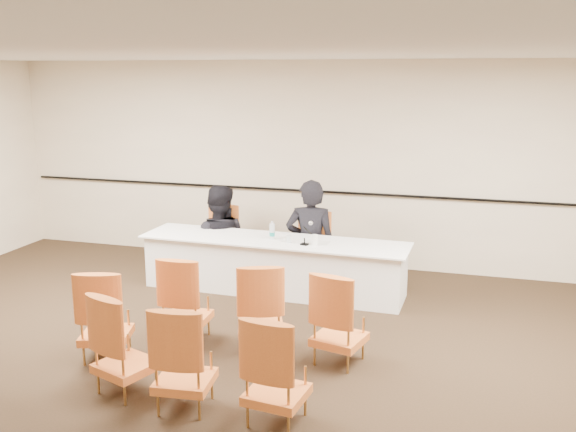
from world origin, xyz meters
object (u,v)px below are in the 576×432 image
at_px(coffee_cup, 315,240).
at_px(aud_chair_back_mid, 184,356).
at_px(water_bottle, 272,230).
at_px(aud_chair_front_right, 340,317).
at_px(panel_table, 274,265).
at_px(drinking_glass, 289,239).
at_px(aud_chair_extra, 105,314).
at_px(panelist_main, 311,247).
at_px(panelist_main_chair, 311,248).
at_px(aud_chair_back_right, 277,369).
at_px(panelist_second, 219,248).
at_px(microphone, 304,234).
at_px(aud_chair_front_left, 186,298).
at_px(panelist_second_chair, 218,240).
at_px(aud_chair_front_mid, 260,306).
at_px(aud_chair_back_left, 125,343).

relative_size(coffee_cup, aud_chair_back_mid, 0.14).
height_order(water_bottle, aud_chair_front_right, aud_chair_front_right).
xyz_separation_m(panel_table, drinking_glass, (0.24, -0.10, 0.40)).
bearing_deg(aud_chair_extra, water_bottle, 52.42).
distance_m(panelist_main, panelist_main_chair, 0.01).
distance_m(panel_table, aud_chair_back_mid, 3.10).
distance_m(aud_chair_back_right, aud_chair_extra, 2.11).
bearing_deg(aud_chair_back_right, drinking_glass, 111.12).
distance_m(panelist_second, microphone, 1.70).
bearing_deg(aud_chair_front_left, panelist_second_chair, 101.67).
height_order(aud_chair_front_mid, aud_chair_back_right, same).
height_order(panelist_second_chair, microphone, microphone).
bearing_deg(panelist_second, panel_table, 141.04).
distance_m(panelist_main_chair, coffee_cup, 0.75).
height_order(drinking_glass, aud_chair_front_mid, aud_chair_front_mid).
xyz_separation_m(panelist_main_chair, aud_chair_back_right, (0.65, -3.61, 0.00)).
relative_size(aud_chair_front_right, aud_chair_back_right, 1.00).
bearing_deg(panelist_second_chair, panelist_second, 0.00).
relative_size(coffee_cup, aud_chair_front_mid, 0.14).
relative_size(panel_table, aud_chair_extra, 3.70).
height_order(panelist_second, water_bottle, panelist_second).
xyz_separation_m(aud_chair_back_mid, aud_chair_extra, (-1.18, 0.67, 0.00)).
bearing_deg(aud_chair_front_left, aud_chair_back_left, -93.68).
distance_m(aud_chair_back_left, aud_chair_back_right, 1.45).
height_order(coffee_cup, aud_chair_back_right, aud_chair_back_right).
relative_size(panelist_main_chair, water_bottle, 4.05).
bearing_deg(aud_chair_front_left, aud_chair_back_mid, -67.87).
height_order(aud_chair_front_left, aud_chair_back_left, same).
bearing_deg(water_bottle, aud_chair_front_mid, -75.97).
height_order(aud_chair_front_left, aud_chair_back_mid, same).
relative_size(panelist_second_chair, aud_chair_back_left, 1.00).
distance_m(drinking_glass, aud_chair_front_left, 1.82).
bearing_deg(aud_chair_back_left, panelist_second_chair, 118.95).
bearing_deg(panelist_main_chair, panelist_second, 180.00).
height_order(aud_chair_front_mid, aud_chair_extra, same).
height_order(panelist_main_chair, aud_chair_back_left, same).
height_order(panelist_second_chair, aud_chair_back_left, same).
relative_size(panel_table, panelist_second_chair, 3.70).
bearing_deg(aud_chair_back_right, aud_chair_extra, 168.05).
relative_size(drinking_glass, aud_chair_front_right, 0.11).
xyz_separation_m(panelist_main_chair, aud_chair_front_left, (-0.77, -2.30, 0.00)).
distance_m(panelist_main, aud_chair_back_mid, 3.62).
distance_m(water_bottle, aud_chair_back_left, 3.04).
relative_size(coffee_cup, aud_chair_back_left, 0.14).
relative_size(panelist_second_chair, aud_chair_back_right, 1.00).
height_order(panelist_main_chair, panelist_second, panelist_second).
relative_size(water_bottle, aud_chair_back_right, 0.25).
bearing_deg(aud_chair_back_right, coffee_cup, 104.89).
bearing_deg(aud_chair_back_left, panelist_main_chair, 96.95).
bearing_deg(aud_chair_back_mid, drinking_glass, 82.79).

